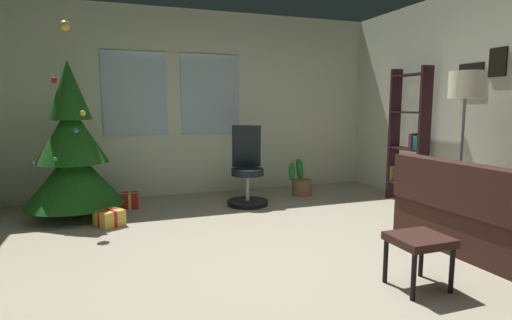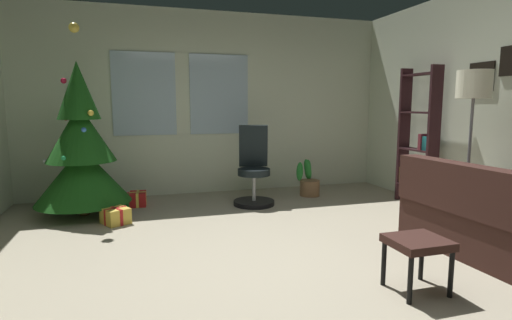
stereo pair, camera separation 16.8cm
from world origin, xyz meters
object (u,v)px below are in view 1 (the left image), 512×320
at_px(holiday_tree, 73,154).
at_px(office_chair, 247,174).
at_px(bookshelf, 408,145).
at_px(footstool, 419,244).
at_px(gift_box_red, 130,200).
at_px(gift_box_green, 115,202).
at_px(gift_box_gold, 109,218).
at_px(floor_lamp, 465,98).
at_px(potted_plant, 300,182).

relative_size(holiday_tree, office_chair, 2.14).
relative_size(holiday_tree, bookshelf, 1.24).
xyz_separation_m(footstool, office_chair, (-0.40, 2.88, 0.08)).
height_order(footstool, bookshelf, bookshelf).
bearing_deg(gift_box_red, office_chair, -12.93).
relative_size(office_chair, bookshelf, 0.58).
bearing_deg(office_chair, gift_box_green, 167.21).
distance_m(footstool, gift_box_red, 3.77).
bearing_deg(holiday_tree, gift_box_gold, -52.67).
height_order(gift_box_red, bookshelf, bookshelf).
bearing_deg(floor_lamp, bookshelf, 73.02).
relative_size(gift_box_red, office_chair, 0.27).
xyz_separation_m(holiday_tree, bookshelf, (4.32, -0.72, 0.02)).
xyz_separation_m(gift_box_red, gift_box_gold, (-0.26, -0.79, -0.00)).
relative_size(footstool, bookshelf, 0.22).
bearing_deg(bookshelf, gift_box_gold, 176.89).
xyz_separation_m(office_chair, floor_lamp, (1.74, -1.93, 1.01)).
relative_size(floor_lamp, potted_plant, 3.07).
xyz_separation_m(holiday_tree, gift_box_green, (0.45, 0.33, -0.70)).
xyz_separation_m(gift_box_red, potted_plant, (2.48, -0.09, 0.10)).
height_order(gift_box_green, floor_lamp, floor_lamp).
distance_m(office_chair, bookshelf, 2.27).
relative_size(footstool, gift_box_gold, 1.07).
relative_size(holiday_tree, gift_box_green, 5.32).
height_order(bookshelf, potted_plant, bookshelf).
bearing_deg(floor_lamp, office_chair, 132.10).
relative_size(gift_box_green, bookshelf, 0.23).
height_order(footstool, gift_box_gold, footstool).
distance_m(holiday_tree, floor_lamp, 4.45).
relative_size(gift_box_red, potted_plant, 0.53).
xyz_separation_m(gift_box_red, floor_lamp, (3.29, -2.28, 1.34)).
bearing_deg(holiday_tree, floor_lamp, -26.95).
xyz_separation_m(gift_box_red, gift_box_green, (-0.19, 0.04, -0.02)).
height_order(gift_box_green, office_chair, office_chair).
distance_m(holiday_tree, gift_box_green, 0.90).
bearing_deg(gift_box_red, gift_box_gold, -107.82).
bearing_deg(office_chair, footstool, -82.13).
xyz_separation_m(holiday_tree, gift_box_red, (0.64, 0.29, -0.69)).
bearing_deg(footstool, bookshelf, 51.98).
xyz_separation_m(bookshelf, floor_lamp, (-0.39, -1.28, 0.63)).
xyz_separation_m(office_chair, potted_plant, (0.94, 0.27, -0.22)).
relative_size(gift_box_red, gift_box_green, 0.67).
bearing_deg(gift_box_red, bookshelf, -15.32).
relative_size(gift_box_gold, potted_plant, 0.68).
xyz_separation_m(footstool, bookshelf, (1.74, 2.22, 0.46)).
xyz_separation_m(bookshelf, potted_plant, (-1.19, 0.92, -0.61)).
bearing_deg(gift_box_gold, footstool, -48.00).
height_order(bookshelf, floor_lamp, bookshelf).
height_order(holiday_tree, bookshelf, holiday_tree).
distance_m(holiday_tree, bookshelf, 4.37).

